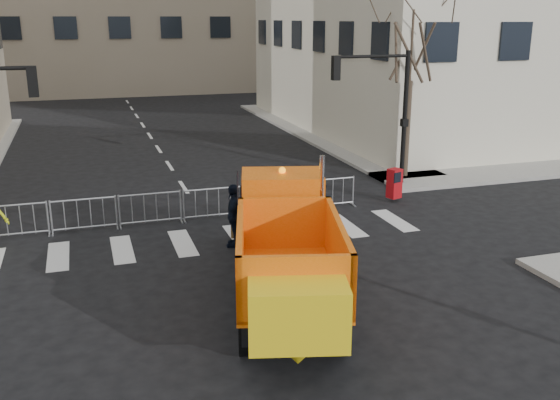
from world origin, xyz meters
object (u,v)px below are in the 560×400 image
object	(u,v)px
plow_truck	(287,247)
cop_a	(246,212)
cop_b	(289,227)
cop_c	(234,215)
newspaper_box	(394,183)

from	to	relation	value
plow_truck	cop_a	bearing A→B (deg)	11.24
plow_truck	cop_b	world-z (taller)	plow_truck
plow_truck	cop_b	xyz separation A→B (m)	(1.11, 3.10, -0.63)
cop_a	cop_b	size ratio (longest dim) A/B	1.01
plow_truck	cop_c	world-z (taller)	plow_truck
cop_a	cop_b	bearing A→B (deg)	101.45
cop_b	newspaper_box	bearing A→B (deg)	-146.25
cop_c	plow_truck	bearing A→B (deg)	25.12
plow_truck	newspaper_box	world-z (taller)	plow_truck
cop_c	cop_b	bearing A→B (deg)	67.77
cop_a	newspaper_box	xyz separation A→B (m)	(6.29, 2.29, -0.19)
plow_truck	cop_b	distance (m)	3.35
cop_a	cop_c	distance (m)	0.69
cop_a	cop_c	world-z (taller)	cop_c
plow_truck	cop_a	size ratio (longest dim) A/B	5.11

